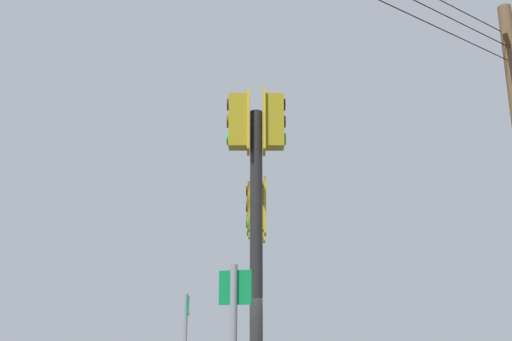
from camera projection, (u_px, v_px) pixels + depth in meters
name	position (u px, v px, depth m)	size (l,w,h in m)	color
signal_mast_assembly	(256.00, 202.00, 9.80)	(3.76, 2.09, 5.85)	black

